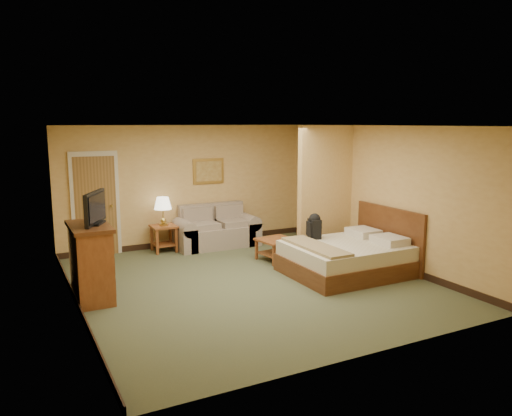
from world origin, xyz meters
TOP-DOWN VIEW (x-y plane):
  - floor at (0.00, 0.00)m, footprint 6.00×6.00m
  - ceiling at (0.00, 0.00)m, footprint 6.00×6.00m
  - back_wall at (0.00, 3.00)m, footprint 5.50×0.02m
  - left_wall at (-2.75, 0.00)m, footprint 0.02×6.00m
  - right_wall at (2.75, 0.00)m, footprint 0.02×6.00m
  - partition at (2.15, 0.93)m, footprint 1.20×0.15m
  - door at (-1.95, 2.96)m, footprint 0.94×0.16m
  - baseboard at (0.00, 2.99)m, footprint 5.50×0.02m
  - loveseat at (0.48, 2.57)m, footprint 1.79×0.83m
  - side_table at (-0.67, 2.65)m, footprint 0.50×0.50m
  - table_lamp at (-0.67, 2.65)m, footprint 0.36×0.36m
  - coffee_table at (1.08, 0.98)m, footprint 0.74×0.74m
  - wall_picture at (0.48, 2.97)m, footprint 0.71×0.04m
  - dresser at (-2.48, 0.37)m, footprint 0.57×1.08m
  - tv at (-2.38, 0.37)m, footprint 0.43×0.74m
  - bed at (1.82, -0.35)m, footprint 2.05×1.74m
  - backpack at (1.47, 0.26)m, footprint 0.23×0.30m

SIDE VIEW (x-z plane):
  - floor at x=0.00m, z-range 0.00..0.00m
  - baseboard at x=0.00m, z-range 0.00..0.12m
  - loveseat at x=0.48m, z-range -0.16..0.75m
  - coffee_table at x=1.08m, z-range 0.09..0.52m
  - bed at x=1.82m, z-range -0.26..0.87m
  - side_table at x=-0.67m, z-range 0.09..0.64m
  - dresser at x=-2.48m, z-range 0.01..1.16m
  - backpack at x=1.47m, z-range 0.56..1.03m
  - table_lamp at x=-0.67m, z-range 0.70..1.30m
  - door at x=-1.95m, z-range -0.02..2.08m
  - back_wall at x=0.00m, z-range 0.00..2.60m
  - left_wall at x=-2.75m, z-range 0.00..2.60m
  - right_wall at x=2.75m, z-range 0.00..2.60m
  - partition at x=2.15m, z-range 0.00..2.60m
  - tv at x=-2.38m, z-range 1.14..1.63m
  - wall_picture at x=0.48m, z-range 1.32..1.88m
  - ceiling at x=0.00m, z-range 2.60..2.60m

